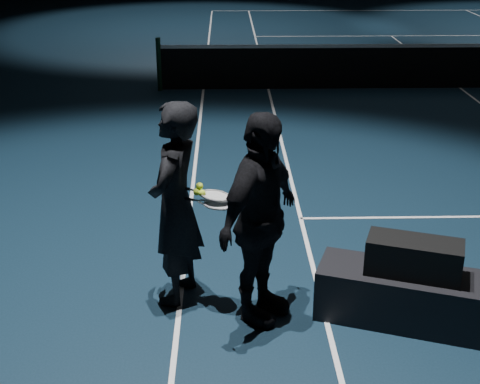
{
  "coord_description": "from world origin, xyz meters",
  "views": [
    {
      "loc": [
        -5.04,
        -13.85,
        3.53
      ],
      "look_at": [
        -4.91,
        -8.32,
        1.18
      ],
      "focal_mm": 50.0,
      "sensor_mm": 36.0,
      "label": 1
    }
  ],
  "objects_px": {
    "player_b": "(260,220)",
    "player_bench": "(409,297)",
    "racket_lower": "(219,204)",
    "racket_upper": "(216,196)",
    "player_a": "(175,205)",
    "racket_bag": "(414,257)",
    "tennis_balls": "(199,191)"
  },
  "relations": [
    {
      "from": "player_b",
      "to": "racket_upper",
      "type": "xyz_separation_m",
      "value": [
        -0.39,
        0.22,
        0.14
      ]
    },
    {
      "from": "racket_bag",
      "to": "tennis_balls",
      "type": "relative_size",
      "value": 6.95
    },
    {
      "from": "racket_lower",
      "to": "racket_upper",
      "type": "bearing_deg",
      "value": 141.34
    },
    {
      "from": "racket_bag",
      "to": "player_b",
      "type": "xyz_separation_m",
      "value": [
        -1.38,
        0.12,
        0.32
      ]
    },
    {
      "from": "player_a",
      "to": "tennis_balls",
      "type": "distance_m",
      "value": 0.31
    },
    {
      "from": "player_b",
      "to": "racket_upper",
      "type": "bearing_deg",
      "value": 94.17
    },
    {
      "from": "player_bench",
      "to": "racket_lower",
      "type": "bearing_deg",
      "value": -170.07
    },
    {
      "from": "racket_bag",
      "to": "player_bench",
      "type": "bearing_deg",
      "value": 0.0
    },
    {
      "from": "player_a",
      "to": "racket_lower",
      "type": "distance_m",
      "value": 0.46
    },
    {
      "from": "racket_upper",
      "to": "tennis_balls",
      "type": "xyz_separation_m",
      "value": [
        -0.15,
        0.03,
        0.04
      ]
    },
    {
      "from": "player_a",
      "to": "racket_upper",
      "type": "bearing_deg",
      "value": 88.69
    },
    {
      "from": "tennis_balls",
      "to": "racket_bag",
      "type": "bearing_deg",
      "value": -11.18
    },
    {
      "from": "player_bench",
      "to": "racket_upper",
      "type": "distance_m",
      "value": 2.01
    },
    {
      "from": "player_bench",
      "to": "racket_bag",
      "type": "xyz_separation_m",
      "value": [
        0.0,
        0.0,
        0.42
      ]
    },
    {
      "from": "racket_bag",
      "to": "racket_lower",
      "type": "relative_size",
      "value": 1.23
    },
    {
      "from": "player_a",
      "to": "racket_upper",
      "type": "relative_size",
      "value": 2.91
    },
    {
      "from": "player_b",
      "to": "player_bench",
      "type": "bearing_deg",
      "value": -61.2
    },
    {
      "from": "racket_bag",
      "to": "racket_lower",
      "type": "distance_m",
      "value": 1.81
    },
    {
      "from": "player_a",
      "to": "player_b",
      "type": "relative_size",
      "value": 1.0
    },
    {
      "from": "player_bench",
      "to": "tennis_balls",
      "type": "distance_m",
      "value": 2.16
    },
    {
      "from": "player_a",
      "to": "racket_upper",
      "type": "xyz_separation_m",
      "value": [
        0.38,
        -0.13,
        0.14
      ]
    },
    {
      "from": "player_a",
      "to": "player_b",
      "type": "distance_m",
      "value": 0.85
    },
    {
      "from": "racket_lower",
      "to": "racket_upper",
      "type": "relative_size",
      "value": 1.0
    },
    {
      "from": "racket_bag",
      "to": "player_b",
      "type": "bearing_deg",
      "value": -165.72
    },
    {
      "from": "player_a",
      "to": "racket_upper",
      "type": "distance_m",
      "value": 0.43
    },
    {
      "from": "player_b",
      "to": "racket_upper",
      "type": "relative_size",
      "value": 2.91
    },
    {
      "from": "racket_upper",
      "to": "tennis_balls",
      "type": "height_order",
      "value": "tennis_balls"
    },
    {
      "from": "player_bench",
      "to": "racket_upper",
      "type": "bearing_deg",
      "value": -171.72
    },
    {
      "from": "player_bench",
      "to": "player_b",
      "type": "height_order",
      "value": "player_b"
    },
    {
      "from": "racket_lower",
      "to": "player_a",
      "type": "bearing_deg",
      "value": 180.0
    },
    {
      "from": "player_b",
      "to": "racket_lower",
      "type": "distance_m",
      "value": 0.41
    },
    {
      "from": "player_b",
      "to": "tennis_balls",
      "type": "distance_m",
      "value": 0.62
    }
  ]
}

